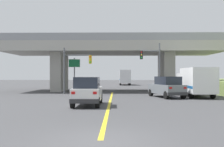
{
  "coord_description": "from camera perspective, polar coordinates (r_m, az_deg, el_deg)",
  "views": [
    {
      "loc": [
        0.54,
        -8.91,
        2.17
      ],
      "look_at": [
        0.05,
        19.2,
        2.32
      ],
      "focal_mm": 43.25,
      "sensor_mm": 36.0,
      "label": 1
    }
  ],
  "objects": [
    {
      "name": "suv_lead",
      "position": [
        19.2,
        -5.19,
        -3.77
      ],
      "size": [
        1.89,
        4.36,
        2.02
      ],
      "color": "silver",
      "rests_on": "ground"
    },
    {
      "name": "ground",
      "position": [
        36.46,
        0.14,
        -3.72
      ],
      "size": [
        160.0,
        160.0,
        0.0
      ],
      "primitive_type": "plane",
      "color": "#424244"
    },
    {
      "name": "traffic_signal_nearside",
      "position": [
        31.31,
        8.71,
        2.26
      ],
      "size": [
        2.33,
        0.36,
        5.83
      ],
      "color": "#56595E",
      "rests_on": "ground"
    },
    {
      "name": "box_truck",
      "position": [
        28.05,
        17.24,
        -1.61
      ],
      "size": [
        2.33,
        6.85,
        2.85
      ],
      "color": "silver",
      "rests_on": "ground"
    },
    {
      "name": "lane_divider_stripe",
      "position": [
        21.39,
        -0.46,
        -6.12
      ],
      "size": [
        0.2,
        24.74,
        0.01
      ],
      "primitive_type": "cube",
      "color": "yellow",
      "rests_on": "ground"
    },
    {
      "name": "suv_crossing",
      "position": [
        26.45,
        11.48,
        -2.8
      ],
      "size": [
        3.05,
        5.1,
        2.02
      ],
      "rotation": [
        0.0,
        0.0,
        0.26
      ],
      "color": "slate",
      "rests_on": "ground"
    },
    {
      "name": "overpass_bridge",
      "position": [
        36.52,
        0.14,
        4.35
      ],
      "size": [
        28.05,
        8.9,
        7.22
      ],
      "color": "#A8A59E",
      "rests_on": "ground"
    },
    {
      "name": "traffic_signal_farside",
      "position": [
        31.06,
        -8.06,
        1.74
      ],
      "size": [
        3.24,
        0.36,
        5.27
      ],
      "color": "#56595E",
      "rests_on": "ground"
    },
    {
      "name": "highway_sign",
      "position": [
        34.72,
        -7.96,
        1.34
      ],
      "size": [
        1.48,
        0.17,
        4.35
      ],
      "color": "#56595E",
      "rests_on": "ground"
    },
    {
      "name": "semi_truck_distant",
      "position": [
        58.58,
        2.73,
        -0.78
      ],
      "size": [
        2.33,
        7.38,
        3.23
      ],
      "color": "red",
      "rests_on": "ground"
    }
  ]
}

